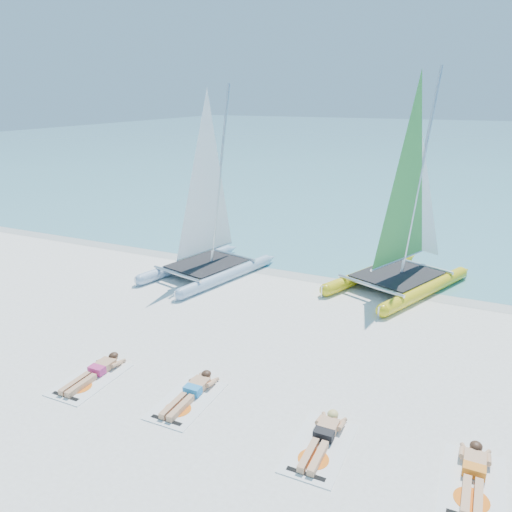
# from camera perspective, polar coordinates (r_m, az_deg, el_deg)

# --- Properties ---
(ground) EXTENTS (140.00, 140.00, 0.00)m
(ground) POSITION_cam_1_polar(r_m,az_deg,el_deg) (13.18, -0.23, -9.90)
(ground) COLOR white
(ground) RESTS_ON ground
(sea) EXTENTS (140.00, 115.00, 0.01)m
(sea) POSITION_cam_1_polar(r_m,az_deg,el_deg) (73.94, 21.61, 12.13)
(sea) COLOR #69A6AF
(sea) RESTS_ON ground
(wet_sand_strip) EXTENTS (140.00, 1.40, 0.01)m
(wet_sand_strip) POSITION_cam_1_polar(r_m,az_deg,el_deg) (17.87, 7.33, -2.27)
(wet_sand_strip) COLOR beige
(wet_sand_strip) RESTS_ON ground
(catamaran_blue) EXTENTS (3.51, 5.36, 6.72)m
(catamaran_blue) POSITION_cam_1_polar(r_m,az_deg,el_deg) (17.45, -5.59, 4.17)
(catamaran_blue) COLOR #A2C4D5
(catamaran_blue) RESTS_ON ground
(catamaran_yellow) EXTENTS (4.40, 5.89, 7.27)m
(catamaran_yellow) POSITION_cam_1_polar(r_m,az_deg,el_deg) (17.18, 17.32, 4.18)
(catamaran_yellow) COLOR gold
(catamaran_yellow) RESTS_ON ground
(towel_a) EXTENTS (1.00, 1.85, 0.02)m
(towel_a) POSITION_cam_1_polar(r_m,az_deg,el_deg) (12.25, -18.40, -13.23)
(towel_a) COLOR white
(towel_a) RESTS_ON ground
(sunbather_a) EXTENTS (0.37, 1.73, 0.26)m
(sunbather_a) POSITION_cam_1_polar(r_m,az_deg,el_deg) (12.31, -17.84, -12.40)
(sunbather_a) COLOR tan
(sunbather_a) RESTS_ON towel_a
(towel_b) EXTENTS (1.00, 1.85, 0.02)m
(towel_b) POSITION_cam_1_polar(r_m,az_deg,el_deg) (11.07, -7.90, -16.04)
(towel_b) COLOR white
(towel_b) RESTS_ON ground
(sunbather_b) EXTENTS (0.37, 1.73, 0.26)m
(sunbather_b) POSITION_cam_1_polar(r_m,az_deg,el_deg) (11.14, -7.37, -15.09)
(sunbather_b) COLOR tan
(sunbather_b) RESTS_ON towel_b
(towel_c) EXTENTS (1.00, 1.85, 0.02)m
(towel_c) POSITION_cam_1_polar(r_m,az_deg,el_deg) (9.86, 7.28, -20.88)
(towel_c) COLOR white
(towel_c) RESTS_ON ground
(sunbather_c) EXTENTS (0.37, 1.73, 0.26)m
(sunbather_c) POSITION_cam_1_polar(r_m,az_deg,el_deg) (9.94, 7.67, -19.75)
(sunbather_c) COLOR tan
(sunbather_c) RESTS_ON towel_c
(towel_d) EXTENTS (1.00, 1.85, 0.02)m
(towel_d) POSITION_cam_1_polar(r_m,az_deg,el_deg) (9.77, 23.50, -22.92)
(towel_d) COLOR white
(towel_d) RESTS_ON ground
(sunbather_d) EXTENTS (0.37, 1.73, 0.26)m
(sunbather_d) POSITION_cam_1_polar(r_m,az_deg,el_deg) (9.86, 23.64, -21.72)
(sunbather_d) COLOR tan
(sunbather_d) RESTS_ON towel_d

